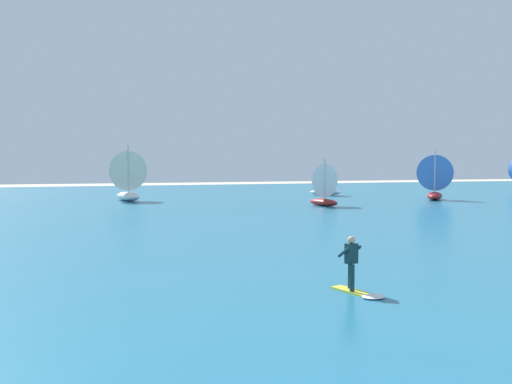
% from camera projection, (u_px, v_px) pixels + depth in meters
% --- Properties ---
extents(ocean, '(160.00, 90.00, 0.10)m').
position_uv_depth(ocean, '(131.00, 207.00, 49.25)').
color(ocean, '#236B89').
rests_on(ocean, ground).
extents(kitesurfer, '(1.04, 2.03, 1.67)m').
position_uv_depth(kitesurfer, '(356.00, 273.00, 16.86)').
color(kitesurfer, yellow).
rests_on(kitesurfer, ocean).
extents(sailboat_trailing, '(3.24, 3.69, 4.15)m').
position_uv_depth(sailboat_trailing, '(320.00, 184.00, 50.42)').
color(sailboat_trailing, maroon).
rests_on(sailboat_trailing, ocean).
extents(sailboat_mid_right, '(3.81, 3.41, 4.29)m').
position_uv_depth(sailboat_mid_right, '(330.00, 178.00, 66.14)').
color(sailboat_mid_right, white).
rests_on(sailboat_mid_right, ocean).
extents(sailboat_anchored_offshore, '(4.35, 4.96, 5.59)m').
position_uv_depth(sailboat_anchored_offshore, '(125.00, 175.00, 57.20)').
color(sailboat_anchored_offshore, white).
rests_on(sailboat_anchored_offshore, ocean).
extents(sailboat_far_left, '(4.41, 4.63, 5.16)m').
position_uv_depth(sailboat_far_left, '(435.00, 177.00, 58.77)').
color(sailboat_far_left, maroon).
rests_on(sailboat_far_left, ocean).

